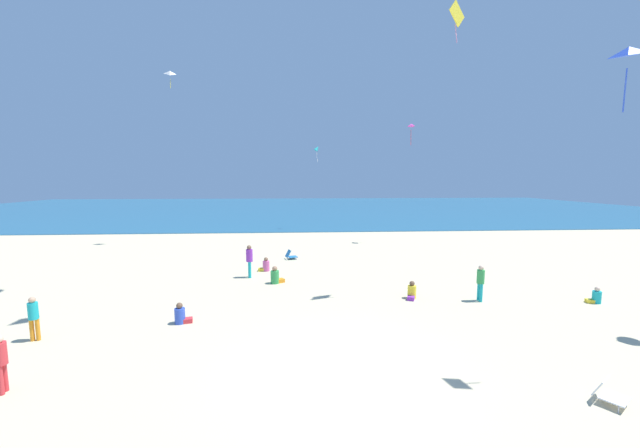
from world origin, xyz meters
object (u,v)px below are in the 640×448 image
person_5 (181,316)px  person_6 (33,316)px  beach_chair_far_right (608,392)px  kite_white (170,73)px  person_3 (480,280)px  kite_magenta (411,125)px  person_0 (276,277)px  person_8 (265,266)px  beach_chair_mid_beach (291,255)px  person_7 (412,292)px  kite_blue (629,52)px  person_4 (249,259)px  kite_yellow (457,14)px  person_1 (0,360)px  kite_teal (317,148)px  person_2 (596,297)px

person_5 → person_6: (-4.01, -1.10, 0.52)m
beach_chair_far_right → kite_white: bearing=-177.7°
person_5 → person_3: bearing=-5.3°
beach_chair_far_right → kite_white: kite_white is taller
person_3 → kite_magenta: (1.35, 13.87, 8.04)m
person_0 → person_8: 2.47m
person_5 → kite_white: kite_white is taller
beach_chair_mid_beach → kite_white: kite_white is taller
beach_chair_far_right → person_7: size_ratio=1.08×
beach_chair_mid_beach → person_7: (5.08, -7.87, 0.02)m
person_6 → kite_blue: bearing=-112.6°
person_4 → kite_white: (-6.67, 10.19, 11.60)m
person_0 → kite_white: (-8.02, 11.32, 12.23)m
beach_chair_far_right → kite_yellow: 13.45m
person_4 → person_6: person_4 is taller
beach_chair_mid_beach → person_1: 15.30m
person_3 → kite_blue: bearing=-93.1°
person_5 → kite_yellow: bearing=0.4°
person_4 → kite_magenta: kite_magenta is taller
beach_chair_far_right → person_5: (-10.74, 5.24, 0.02)m
person_3 → kite_yellow: size_ratio=0.90×
person_5 → kite_teal: bearing=62.7°
person_0 → person_2: 13.33m
beach_chair_mid_beach → person_8: bearing=-130.5°
kite_blue → kite_magenta: bearing=86.1°
person_8 → kite_teal: 18.74m
person_5 → kite_blue: bearing=-33.9°
beach_chair_mid_beach → person_4: person_4 is taller
kite_white → person_8: bearing=-50.6°
person_4 → kite_teal: bearing=-114.5°
beach_chair_mid_beach → kite_white: (-8.66, 6.09, 12.30)m
beach_chair_mid_beach → person_2: person_2 is taller
person_2 → kite_yellow: size_ratio=0.41×
kite_white → person_4: bearing=-56.8°
beach_chair_mid_beach → person_5: 10.55m
kite_blue → person_5: bearing=159.2°
person_3 → person_5: size_ratio=2.03×
person_1 → person_3: person_3 is taller
person_6 → person_8: person_6 is taller
person_4 → person_8: (0.68, 1.26, -0.67)m
kite_yellow → kite_white: bearing=138.5°
person_3 → person_5: bearing=-175.4°
person_1 → kite_magenta: size_ratio=0.85×
person_1 → person_7: person_1 is taller
person_5 → person_7: (8.67, 2.06, 0.00)m
person_5 → person_1: bearing=-138.5°
person_1 → kite_blue: (14.12, -0.34, 6.88)m
person_0 → person_6: (-6.97, -5.79, 0.49)m
person_1 → person_0: bearing=48.0°
kite_teal → kite_magenta: size_ratio=1.01×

